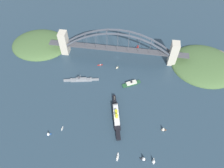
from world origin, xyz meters
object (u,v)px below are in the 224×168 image
object	(u,v)px
ocean_liner	(116,116)
small_boat_4	(118,157)
small_boat_6	(117,67)
harbor_arch_bridge	(118,48)
small_boat_3	(62,129)
harbor_ferry_steamer	(131,83)
small_boat_7	(163,129)
seaplane_taxiing_near_bridge	(138,47)
small_boat_5	(144,158)
small_boat_1	(100,65)
small_boat_2	(154,161)
small_boat_0	(48,134)
naval_cruiser	(81,80)

from	to	relation	value
ocean_liner	small_boat_4	bearing A→B (deg)	99.34
small_boat_4	small_boat_6	distance (m)	183.45
harbor_arch_bridge	small_boat_3	world-z (taller)	harbor_arch_bridge
harbor_ferry_steamer	harbor_arch_bridge	bearing A→B (deg)	-62.43
harbor_arch_bridge	small_boat_7	xyz separation A→B (m)	(-96.94, 157.74, -23.46)
seaplane_taxiing_near_bridge	small_boat_7	xyz separation A→B (m)	(-55.43, 192.36, 2.37)
small_boat_7	small_boat_5	bearing A→B (deg)	61.09
small_boat_1	small_boat_6	xyz separation A→B (m)	(-35.95, 3.40, 2.46)
harbor_arch_bridge	small_boat_2	bearing A→B (deg)	111.20
small_boat_3	small_boat_7	size ratio (longest dim) A/B	0.83
small_boat_6	small_boat_0	bearing A→B (deg)	60.17
small_boat_1	small_boat_2	world-z (taller)	small_boat_2
small_boat_2	small_boat_4	size ratio (longest dim) A/B	0.82
small_boat_0	small_boat_7	world-z (taller)	small_boat_7
harbor_arch_bridge	small_boat_5	size ratio (longest dim) A/B	28.89
small_boat_5	ocean_liner	bearing A→B (deg)	-52.44
harbor_ferry_steamer	small_boat_1	xyz separation A→B (m)	(68.54, -40.76, -1.67)
naval_cruiser	small_boat_7	bearing A→B (deg)	152.25
ocean_liner	small_boat_1	size ratio (longest dim) A/B	7.89
seaplane_taxiing_near_bridge	small_boat_6	xyz separation A→B (m)	(38.12, 66.18, 1.12)
small_boat_4	small_boat_7	size ratio (longest dim) A/B	1.35
small_boat_3	small_boat_7	xyz separation A→B (m)	(-166.76, -21.52, 3.78)
seaplane_taxiing_near_bridge	harbor_ferry_steamer	bearing A→B (deg)	86.95
harbor_arch_bridge	small_boat_6	bearing A→B (deg)	96.14
small_boat_7	small_boat_2	bearing A→B (deg)	75.40
small_boat_1	small_boat_5	world-z (taller)	small_boat_5
small_boat_0	harbor_ferry_steamer	bearing A→B (deg)	-135.26
ocean_liner	harbor_ferry_steamer	world-z (taller)	ocean_liner
seaplane_taxiing_near_bridge	small_boat_2	bearing A→B (deg)	99.42
harbor_arch_bridge	small_boat_7	distance (m)	186.63
naval_cruiser	small_boat_1	world-z (taller)	naval_cruiser
naval_cruiser	small_boat_5	world-z (taller)	naval_cruiser
ocean_liner	small_boat_5	world-z (taller)	ocean_liner
harbor_ferry_steamer	small_boat_2	world-z (taller)	small_boat_2
harbor_ferry_steamer	small_boat_1	size ratio (longest dim) A/B	3.32
small_boat_4	small_boat_6	bearing A→B (deg)	-82.35
small_boat_2	ocean_liner	bearing A→B (deg)	-45.82
seaplane_taxiing_near_bridge	small_boat_0	size ratio (longest dim) A/B	1.45
small_boat_0	ocean_liner	bearing A→B (deg)	-155.64
ocean_liner	small_boat_6	bearing A→B (deg)	-83.37
ocean_liner	small_boat_6	xyz separation A→B (m)	(13.19, -113.44, -2.39)
small_boat_3	small_boat_5	bearing A→B (deg)	166.93
small_boat_1	small_boat_7	xyz separation A→B (m)	(-129.49, 129.59, 3.71)
harbor_ferry_steamer	small_boat_2	bearing A→B (deg)	107.93
seaplane_taxiing_near_bridge	small_boat_7	world-z (taller)	small_boat_7
naval_cruiser	small_boat_4	xyz separation A→B (m)	(-90.13, 139.40, -2.09)
harbor_arch_bridge	small_boat_1	size ratio (longest dim) A/B	26.80
small_boat_1	small_boat_3	size ratio (longest dim) A/B	1.35
small_boat_0	small_boat_6	world-z (taller)	small_boat_0
naval_cruiser	seaplane_taxiing_near_bridge	xyz separation A→B (m)	(-103.81, -108.58, -0.72)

